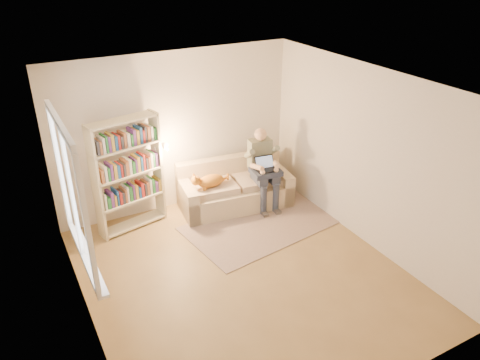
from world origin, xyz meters
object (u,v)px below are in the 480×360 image
bookshelf (128,169)px  sofa (234,190)px  laptop (264,166)px  cat (211,180)px  person (263,164)px

bookshelf → sofa: bearing=-17.4°
sofa → laptop: 0.69m
cat → laptop: size_ratio=1.94×
cat → bookshelf: bearing=177.4°
sofa → bookshelf: bookshelf is taller
cat → bookshelf: (-1.26, 0.22, 0.39)m
person → cat: size_ratio=1.94×
cat → person: bearing=-1.7°
sofa → person: (0.43, -0.20, 0.47)m
bookshelf → person: bearing=-21.6°
sofa → cat: 0.56m
cat → sofa: bearing=14.7°
cat → bookshelf: 1.33m
laptop → bookshelf: 2.16m
sofa → laptop: (0.38, -0.31, 0.48)m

